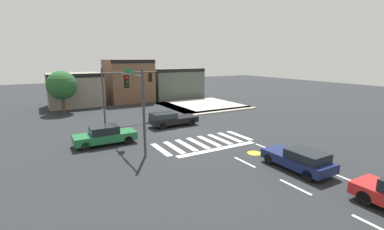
{
  "coord_description": "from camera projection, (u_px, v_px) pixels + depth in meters",
  "views": [
    {
      "loc": [
        -11.29,
        -22.21,
        6.64
      ],
      "look_at": [
        0.96,
        -0.99,
        1.48
      ],
      "focal_mm": 25.47,
      "sensor_mm": 36.0,
      "label": 1
    }
  ],
  "objects": [
    {
      "name": "car_green",
      "position": [
        105.0,
        135.0,
        21.15
      ],
      "size": [
        4.65,
        1.8,
        1.48
      ],
      "rotation": [
        0.0,
        0.0,
        3.14
      ],
      "color": "#1E6638",
      "rests_on": "ground_plane"
    },
    {
      "name": "car_navy",
      "position": [
        300.0,
        159.0,
        16.26
      ],
      "size": [
        1.85,
        4.24,
        1.35
      ],
      "rotation": [
        0.0,
        0.0,
        1.57
      ],
      "color": "#141E4C",
      "rests_on": "ground_plane"
    },
    {
      "name": "crosswalk_near",
      "position": [
        203.0,
        142.0,
        21.9
      ],
      "size": [
        7.87,
        3.15,
        0.01
      ],
      "color": "silver",
      "rests_on": "ground_plane"
    },
    {
      "name": "traffic_signal_southwest",
      "position": [
        135.0,
        95.0,
        19.29
      ],
      "size": [
        0.32,
        4.84,
        5.95
      ],
      "rotation": [
        0.0,
        0.0,
        1.57
      ],
      "color": "#383A3D",
      "rests_on": "ground_plane"
    },
    {
      "name": "bike_detector_marking",
      "position": [
        254.0,
        153.0,
        19.34
      ],
      "size": [
        0.99,
        0.99,
        0.01
      ],
      "color": "yellow",
      "rests_on": "ground_plane"
    },
    {
      "name": "car_black",
      "position": [
        171.0,
        119.0,
        26.81
      ],
      "size": [
        4.67,
        1.84,
        1.42
      ],
      "color": "black",
      "rests_on": "ground_plane"
    },
    {
      "name": "storefront_row",
      "position": [
        132.0,
        83.0,
        42.02
      ],
      "size": [
        23.19,
        6.9,
        6.37
      ],
      "color": "gray",
      "rests_on": "ground_plane"
    },
    {
      "name": "lane_markings",
      "position": [
        287.0,
        172.0,
        16.07
      ],
      "size": [
        6.8,
        20.25,
        0.01
      ],
      "color": "white",
      "rests_on": "ground_plane"
    },
    {
      "name": "traffic_signal_northwest",
      "position": [
        125.0,
        84.0,
        28.32
      ],
      "size": [
        6.05,
        0.32,
        5.65
      ],
      "color": "#383A3D",
      "rests_on": "ground_plane"
    },
    {
      "name": "roadside_tree",
      "position": [
        62.0,
        85.0,
        32.72
      ],
      "size": [
        3.48,
        3.48,
        5.14
      ],
      "color": "#4C3823",
      "rests_on": "ground_plane"
    },
    {
      "name": "curb_corner_northeast",
      "position": [
        201.0,
        106.0,
        37.83
      ],
      "size": [
        10.0,
        10.6,
        0.15
      ],
      "color": "#B2AA9E",
      "rests_on": "ground_plane"
    },
    {
      "name": "ground_plane",
      "position": [
        178.0,
        129.0,
        25.72
      ],
      "size": [
        120.0,
        120.0,
        0.0
      ],
      "primitive_type": "plane",
      "color": "#232628"
    }
  ]
}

